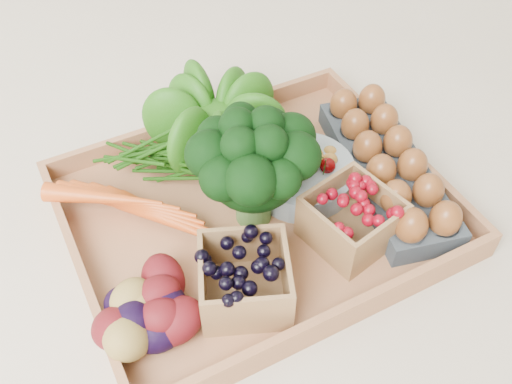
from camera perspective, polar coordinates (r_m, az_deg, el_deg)
name	(u,v)px	position (r m, az deg, el deg)	size (l,w,h in m)	color
ground	(256,218)	(0.89, 0.00, -2.61)	(4.00, 4.00, 0.00)	beige
tray	(256,215)	(0.88, 0.00, -2.30)	(0.55, 0.45, 0.01)	#AA7047
carrots	(147,209)	(0.86, -10.87, -1.72)	(0.20, 0.14, 0.05)	#CA4A14
lettuce	(216,113)	(0.93, -3.99, 7.87)	(0.15, 0.15, 0.15)	#1C480B
broccoli	(253,185)	(0.82, -0.26, 0.69)	(0.18, 0.18, 0.14)	black
cherry_bowl	(303,176)	(0.90, 4.68, 1.61)	(0.16, 0.16, 0.04)	#8C9EA5
egg_carton	(386,171)	(0.93, 12.86, 2.04)	(0.11, 0.33, 0.04)	#323A40
potatoes	(145,306)	(0.74, -11.01, -11.14)	(0.16, 0.16, 0.09)	#480B0F
punnet_blackberry	(245,279)	(0.75, -1.14, -8.72)	(0.12, 0.12, 0.08)	black
punnet_raspberry	(351,219)	(0.83, 9.52, -2.71)	(0.11, 0.11, 0.08)	maroon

